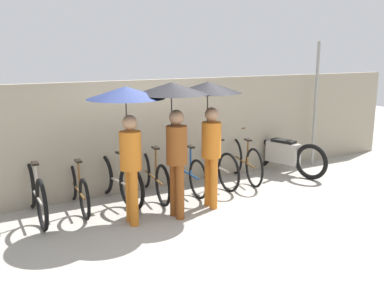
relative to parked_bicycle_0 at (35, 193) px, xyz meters
name	(u,v)px	position (x,y,z in m)	size (l,w,h in m)	color
ground_plane	(193,223)	(2.01, -1.40, -0.40)	(30.00, 30.00, 0.00)	#9E998E
back_wall	(141,136)	(2.01, 0.54, 0.63)	(13.05, 0.12, 2.05)	gray
parked_bicycle_0	(35,193)	(0.00, 0.00, 0.00)	(0.44, 1.85, 0.98)	black
parked_bicycle_1	(78,189)	(0.67, 0.07, -0.05)	(0.44, 1.68, 0.98)	black
parked_bicycle_2	(116,179)	(1.34, 0.09, 0.00)	(0.45, 1.81, 1.04)	black
parked_bicycle_3	(153,176)	(2.01, 0.05, -0.02)	(0.44, 1.81, 1.04)	black
parked_bicycle_4	(187,171)	(2.68, 0.01, -0.03)	(0.44, 1.67, 0.98)	black
parked_bicycle_5	(214,165)	(3.35, 0.10, -0.01)	(0.44, 1.77, 1.09)	black
parked_bicycle_6	(244,161)	(4.03, 0.04, 0.00)	(0.56, 1.72, 0.98)	black
pedestrian_leading	(127,113)	(1.22, -0.86, 1.28)	(1.15, 1.15, 2.06)	#C66B1E
pedestrian_center	(173,109)	(1.91, -0.97, 1.31)	(1.15, 1.15, 2.10)	brown
pedestrian_trailing	(209,106)	(2.63, -0.84, 1.28)	(1.12, 1.12, 2.08)	#C66B1E
motorcycle	(283,154)	(5.05, 0.04, 0.02)	(0.79, 2.02, 0.93)	black
awning_pole	(315,105)	(6.13, 0.23, 0.99)	(0.07, 0.07, 2.78)	gray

